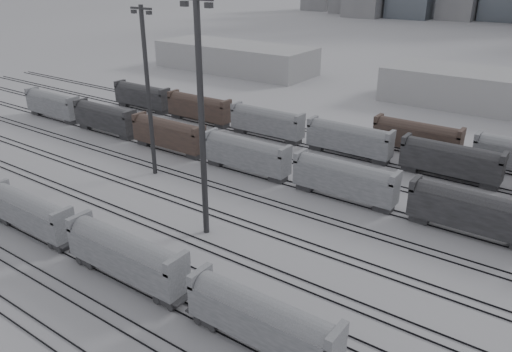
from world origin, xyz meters
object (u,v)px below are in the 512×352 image
Objects in this scene: hopper_car_a at (30,211)px; hopper_car_b at (126,254)px; hopper_car_c at (262,318)px; light_mast_c at (201,117)px.

hopper_car_b is at bearing 0.00° from hopper_car_a.
light_mast_c is at bearing 143.66° from hopper_car_c.
hopper_car_a is 17.21m from hopper_car_b.
hopper_car_a is 0.92× the size of hopper_car_b.
light_mast_c is (-17.20, 12.66, 11.64)m from hopper_car_c.
hopper_car_a is 0.50× the size of light_mast_c.
hopper_car_c is at bearing 0.00° from hopper_car_b.
hopper_car_b reaches higher than hopper_car_a.
hopper_car_c is at bearing 0.00° from hopper_car_a.
light_mast_c is at bearing 90.77° from hopper_car_b.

